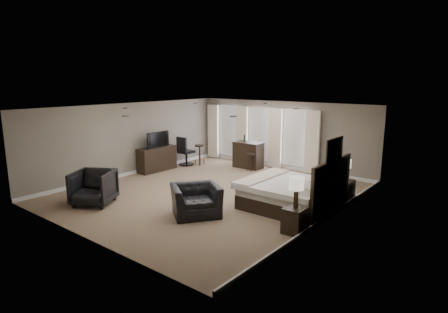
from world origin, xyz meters
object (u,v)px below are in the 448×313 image
Objects in this scene: lamp_far at (345,170)px; bar_stool_right at (251,162)px; nightstand_far at (344,191)px; armchair_far at (93,186)px; bar_counter at (248,155)px; bar_stool_left at (200,155)px; lamp_near at (296,193)px; bed at (292,181)px; nightstand_near at (295,220)px; armchair_near at (196,195)px; desk_chair at (186,151)px; tv at (156,145)px; dresser at (157,159)px.

lamp_far is 4.37m from bar_stool_right.
armchair_far is at bearing -138.88° from nightstand_far.
bar_stool_right is at bearing -44.08° from bar_counter.
armchair_far is at bearing -79.46° from bar_stool_left.
bar_counter is (-4.52, 4.56, -0.43)m from lamp_near.
bed is 3.81× the size of nightstand_far.
armchair_near is (-2.52, -0.57, 0.23)m from nightstand_near.
desk_chair reaches higher than armchair_near.
bar_stool_right is at bearing 162.67° from lamp_far.
bar_stool_right is (2.79, 2.21, -0.64)m from tv.
lamp_far is at bearing -90.00° from nightstand_far.
desk_chair reaches higher than tv.
armchair_far is at bearing -161.92° from lamp_near.
lamp_near is 0.45× the size of dresser.
armchair_near is (4.40, -2.55, 0.07)m from dresser.
armchair_near is 5.03m from bar_stool_right.
desk_chair reaches higher than bar_counter.
nightstand_near is 5.88m from bar_stool_right.
nightstand_far is 6.74m from desk_chair.
armchair_near is at bearing -30.08° from dresser.
bar_stool_left is at bearing 157.30° from bed.
bed is 1.96× the size of desk_chair.
dresser is at bearing -141.56° from bar_stool_right.
bed reaches higher than lamp_near.
armchair_near is 5.74m from bar_stool_left.
lamp_far reaches higher than bar_stool_right.
desk_chair is (-1.41, 5.09, 0.06)m from armchair_far.
lamp_far is at bearing 58.46° from bed.
lamp_near reaches higher than bar_counter.
dresser is (-6.92, 1.98, 0.16)m from nightstand_near.
bar_counter reaches higher than dresser.
lamp_near is 6.43m from bar_counter.
tv is at bearing 164.06° from nightstand_near.
bar_stool_right is (0.39, -0.37, -0.18)m from bar_counter.
bar_counter is at bearing 51.83° from armchair_far.
bar_stool_right is at bearing 54.35° from armchair_near.
bed is 6.13m from desk_chair.
dresser is 1.31× the size of armchair_near.
armchair_far is (1.61, -3.71, 0.07)m from dresser.
desk_chair is (-4.20, 3.92, 0.06)m from armchair_near.
armchair_near is (4.40, -2.55, -0.46)m from tv.
bar_stool_right is at bearing -51.56° from tv.
dresser is 5.09m from armchair_near.
nightstand_far is at bearing -17.33° from bar_stool_right.
tv is 4.07m from armchair_far.
bar_counter is at bearing 135.92° from bar_stool_right.
nightstand_near is 0.84× the size of lamp_near.
armchair_far is at bearing -144.23° from bed.
lamp_near reaches higher than armchair_far.
tv is 0.86× the size of armchair_near.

